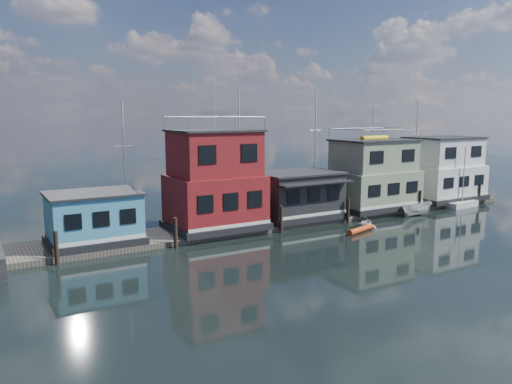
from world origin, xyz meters
TOP-DOWN VIEW (x-y plane):
  - ground at (0.00, 0.00)m, footprint 160.00×160.00m
  - dock at (0.00, 12.00)m, footprint 48.00×5.00m
  - houseboat_blue at (-18.00, 12.00)m, footprint 6.40×4.90m
  - houseboat_red at (-8.50, 12.00)m, footprint 7.40×5.90m
  - houseboat_dark at (-0.50, 11.98)m, footprint 7.40×6.10m
  - houseboat_green at (8.50, 12.00)m, footprint 8.40×5.90m
  - houseboat_white at (18.50, 12.00)m, footprint 8.40×5.90m
  - pilings at (-0.33, 9.20)m, footprint 42.28×0.28m
  - background_masts at (4.76, 18.00)m, footprint 36.40×0.16m
  - red_kayak at (1.59, 6.00)m, footprint 3.23×1.41m
  - motorboat at (10.75, 8.38)m, footprint 3.46×1.58m
  - dinghy_white at (2.98, 6.89)m, footprint 2.61×2.50m
  - day_sailer at (18.03, 9.00)m, footprint 4.04×1.66m

SIDE VIEW (x-z plane):
  - ground at x=0.00m, z-range 0.00..0.00m
  - dock at x=0.00m, z-range 0.00..0.40m
  - red_kayak at x=1.59m, z-range 0.00..0.47m
  - day_sailer at x=18.03m, z-range -2.72..3.49m
  - dinghy_white at x=2.98m, z-range 0.00..1.06m
  - motorboat at x=10.75m, z-range 0.00..1.30m
  - pilings at x=-0.33m, z-range 0.00..2.20m
  - houseboat_blue at x=-18.00m, z-range 0.38..4.04m
  - houseboat_dark at x=-0.50m, z-range 0.39..4.45m
  - houseboat_white at x=18.50m, z-range 0.21..6.87m
  - houseboat_green at x=8.50m, z-range 0.03..7.06m
  - houseboat_red at x=-8.50m, z-range -1.83..10.03m
  - background_masts at x=4.76m, z-range -0.45..11.55m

